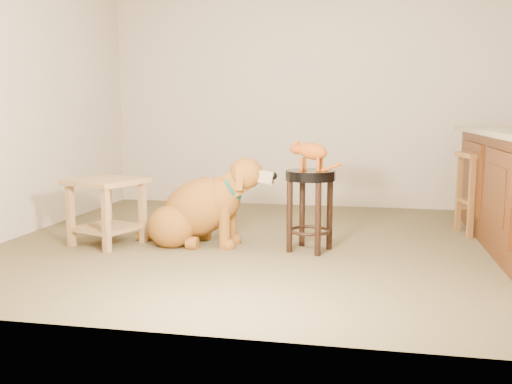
% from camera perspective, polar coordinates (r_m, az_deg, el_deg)
% --- Properties ---
extents(floor, '(4.50, 4.00, 0.01)m').
position_cam_1_polar(floor, '(4.72, 2.10, -5.19)').
color(floor, brown).
rests_on(floor, ground).
extents(room_shell, '(4.54, 4.04, 2.62)m').
position_cam_1_polar(room_shell, '(4.64, 2.21, 15.41)').
color(room_shell, beige).
rests_on(room_shell, ground).
extents(padded_stool, '(0.41, 0.41, 0.63)m').
position_cam_1_polar(padded_stool, '(4.43, 5.43, -0.20)').
color(padded_stool, black).
rests_on(padded_stool, ground).
extents(wood_stool, '(0.46, 0.46, 0.72)m').
position_cam_1_polar(wood_stool, '(5.40, 21.74, -0.03)').
color(wood_stool, brown).
rests_on(wood_stool, ground).
extents(side_table, '(0.67, 0.67, 0.54)m').
position_cam_1_polar(side_table, '(4.79, -14.72, -0.92)').
color(side_table, '#9A7347').
rests_on(side_table, ground).
extents(golden_retriever, '(1.22, 0.60, 0.77)m').
position_cam_1_polar(golden_retriever, '(4.67, -5.66, -1.77)').
color(golden_retriever, brown).
rests_on(golden_retriever, ground).
extents(tabby_kitten, '(0.42, 0.19, 0.26)m').
position_cam_1_polar(tabby_kitten, '(4.40, 5.38, 4.01)').
color(tabby_kitten, '#8F3E0E').
rests_on(tabby_kitten, padded_stool).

